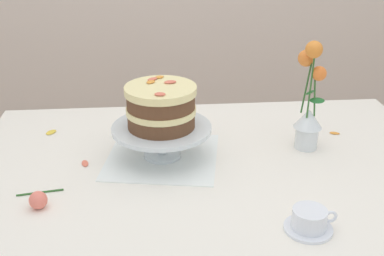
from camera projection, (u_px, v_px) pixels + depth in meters
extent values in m
cube|color=white|center=(212.00, 174.00, 1.37)|extent=(1.40, 1.00, 0.03)
cylinder|color=brown|center=(42.00, 213.00, 1.84)|extent=(0.06, 0.06, 0.71)
cylinder|color=brown|center=(347.00, 198.00, 1.93)|extent=(0.06, 0.06, 0.71)
cube|color=white|center=(162.00, 156.00, 1.43)|extent=(0.37, 0.37, 0.00)
cylinder|color=silver|center=(162.00, 154.00, 1.43)|extent=(0.11, 0.11, 0.01)
cylinder|color=silver|center=(162.00, 142.00, 1.41)|extent=(0.03, 0.03, 0.07)
cylinder|color=silver|center=(162.00, 128.00, 1.39)|extent=(0.29, 0.29, 0.01)
cylinder|color=brown|center=(161.00, 120.00, 1.38)|extent=(0.19, 0.19, 0.04)
cylinder|color=beige|center=(161.00, 110.00, 1.37)|extent=(0.20, 0.20, 0.02)
cylinder|color=brown|center=(161.00, 100.00, 1.36)|extent=(0.19, 0.19, 0.04)
cylinder|color=beige|center=(161.00, 90.00, 1.35)|extent=(0.20, 0.20, 0.02)
ellipsoid|color=#E56B51|center=(160.00, 94.00, 1.28)|extent=(0.03, 0.03, 0.01)
ellipsoid|color=orange|center=(159.00, 77.00, 1.41)|extent=(0.03, 0.03, 0.01)
ellipsoid|color=orange|center=(151.00, 82.00, 1.37)|extent=(0.03, 0.04, 0.00)
ellipsoid|color=#E56B51|center=(152.00, 79.00, 1.39)|extent=(0.04, 0.04, 0.01)
ellipsoid|color=#E56B51|center=(170.00, 82.00, 1.37)|extent=(0.04, 0.03, 0.01)
cylinder|color=silver|center=(306.00, 137.00, 1.48)|extent=(0.07, 0.07, 0.07)
cone|color=silver|center=(308.00, 118.00, 1.45)|extent=(0.09, 0.09, 0.06)
cylinder|color=#2D6028|center=(315.00, 95.00, 1.42)|extent=(0.02, 0.01, 0.13)
sphere|color=orange|center=(319.00, 73.00, 1.39)|extent=(0.04, 0.04, 0.04)
ellipsoid|color=#236B2D|center=(317.00, 100.00, 1.42)|extent=(0.05, 0.02, 0.02)
cylinder|color=#2D6028|center=(306.00, 87.00, 1.43)|extent=(0.02, 0.02, 0.17)
sphere|color=orange|center=(306.00, 58.00, 1.40)|extent=(0.05, 0.05, 0.05)
cylinder|color=#2D6028|center=(311.00, 84.00, 1.39)|extent=(0.01, 0.01, 0.21)
sphere|color=orange|center=(314.00, 49.00, 1.35)|extent=(0.05, 0.05, 0.05)
ellipsoid|color=#236B2D|center=(310.00, 92.00, 1.41)|extent=(0.04, 0.05, 0.01)
cylinder|color=white|center=(308.00, 228.00, 1.11)|extent=(0.11, 0.11, 0.01)
cylinder|color=white|center=(309.00, 219.00, 1.10)|extent=(0.08, 0.08, 0.05)
torus|color=white|center=(331.00, 217.00, 1.10)|extent=(0.03, 0.01, 0.03)
cylinder|color=#2D6028|center=(40.00, 192.00, 1.25)|extent=(0.12, 0.02, 0.01)
sphere|color=#ED7260|center=(38.00, 200.00, 1.18)|extent=(0.04, 0.04, 0.04)
ellipsoid|color=yellow|center=(51.00, 132.00, 1.59)|extent=(0.04, 0.05, 0.00)
ellipsoid|color=#E56B51|center=(85.00, 163.00, 1.39)|extent=(0.03, 0.04, 0.00)
ellipsoid|color=orange|center=(335.00, 133.00, 1.58)|extent=(0.04, 0.03, 0.00)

